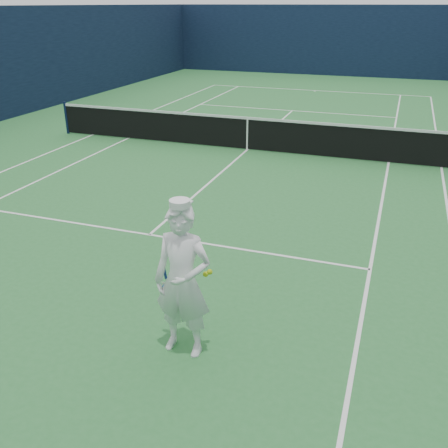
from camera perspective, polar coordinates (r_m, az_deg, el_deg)
name	(u,v)px	position (r m, az deg, el deg)	size (l,w,h in m)	color
ground	(247,150)	(15.28, 2.64, 8.43)	(80.00, 80.00, 0.00)	#2B7134
court_markings	(247,150)	(15.28, 2.64, 8.44)	(11.03, 23.83, 0.01)	white
windscreen_fence	(248,82)	(14.88, 2.79, 15.87)	(20.12, 36.12, 4.00)	#0E1933
tennis_net	(247,132)	(15.15, 2.68, 10.45)	(12.88, 0.09, 1.07)	#141E4C
tennis_player	(183,281)	(6.09, -4.74, -6.53)	(0.79, 0.49, 2.06)	white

